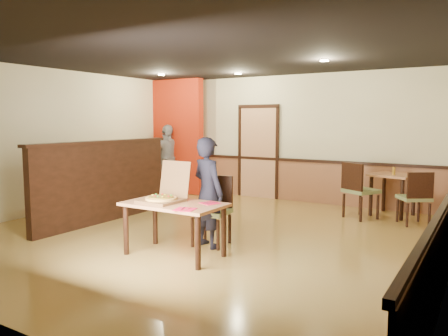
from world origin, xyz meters
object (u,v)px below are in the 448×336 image
at_px(side_table, 393,183).
at_px(condiment, 394,171).
at_px(main_table, 174,211).
at_px(pizza_box, 164,197).
at_px(diner_chair, 213,207).
at_px(diner, 208,192).
at_px(passerby, 167,159).
at_px(side_chair_right, 416,196).
at_px(side_chair_left, 358,188).

height_order(side_table, condiment, condiment).
bearing_deg(main_table, pizza_box, 178.66).
distance_m(diner_chair, condiment, 3.77).
relative_size(diner, passerby, 0.92).
bearing_deg(condiment, diner, -118.75).
xyz_separation_m(main_table, side_table, (1.99, 4.11, 0.01)).
bearing_deg(diner, main_table, 95.25).
xyz_separation_m(diner_chair, condiment, (1.88, 3.25, 0.32)).
relative_size(diner_chair, side_table, 1.13).
xyz_separation_m(side_chair_right, passerby, (-5.72, 0.36, 0.34)).
distance_m(side_table, passerby, 5.24).
bearing_deg(pizza_box, side_chair_left, 66.23).
bearing_deg(side_chair_right, condiment, -80.49).
bearing_deg(side_table, passerby, -177.31).
relative_size(main_table, diner, 0.85).
bearing_deg(pizza_box, diner_chair, 68.93).
height_order(main_table, condiment, condiment).
xyz_separation_m(main_table, diner_chair, (0.14, 0.74, -0.06)).
bearing_deg(diner, side_chair_left, -95.87).
height_order(side_chair_left, condiment, side_chair_left).
bearing_deg(passerby, diner_chair, -116.12).
height_order(pizza_box, condiment, pizza_box).
bearing_deg(side_table, main_table, -115.82).
relative_size(main_table, condiment, 9.49).
height_order(diner, condiment, diner).
relative_size(passerby, condiment, 12.05).
relative_size(main_table, side_chair_right, 1.43).
height_order(passerby, pizza_box, passerby).
distance_m(passerby, condiment, 5.26).
bearing_deg(side_chair_left, condiment, -106.22).
height_order(diner, passerby, passerby).
relative_size(diner_chair, side_chair_left, 0.96).
bearing_deg(diner_chair, side_chair_left, 56.29).
height_order(diner_chair, passerby, passerby).
height_order(side_table, passerby, passerby).
xyz_separation_m(side_chair_left, side_chair_right, (0.98, 0.01, -0.06)).
bearing_deg(diner_chair, main_table, -107.71).
relative_size(main_table, passerby, 0.79).
xyz_separation_m(pizza_box, condiment, (2.19, 4.00, 0.08)).
xyz_separation_m(main_table, condiment, (2.02, 4.00, 0.26)).
height_order(side_chair_right, passerby, passerby).
distance_m(main_table, side_chair_left, 3.80).
bearing_deg(condiment, diner_chair, -120.00).
bearing_deg(condiment, pizza_box, -118.77).
bearing_deg(condiment, side_table, 102.66).
height_order(main_table, pizza_box, pizza_box).
bearing_deg(diner, diner_chair, -67.15).
distance_m(diner_chair, side_table, 3.85).
distance_m(side_chair_right, pizza_box, 4.40).
height_order(main_table, diner_chair, diner_chair).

